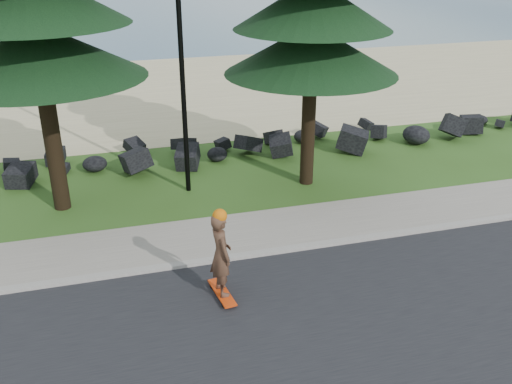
% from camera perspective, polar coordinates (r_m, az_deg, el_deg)
% --- Properties ---
extents(ground, '(160.00, 160.00, 0.00)m').
position_cam_1_polar(ground, '(13.93, -4.57, -5.07)').
color(ground, '#2D4D18').
rests_on(ground, ground).
extents(road, '(160.00, 7.00, 0.02)m').
position_cam_1_polar(road, '(10.34, 0.64, -17.05)').
color(road, black).
rests_on(road, ground).
extents(kerb, '(160.00, 0.20, 0.10)m').
position_cam_1_polar(kerb, '(13.14, -3.79, -6.76)').
color(kerb, '#9B948B').
rests_on(kerb, ground).
extents(sidewalk, '(160.00, 2.00, 0.08)m').
position_cam_1_polar(sidewalk, '(14.08, -4.74, -4.54)').
color(sidewalk, slate).
rests_on(sidewalk, ground).
extents(beach_sand, '(160.00, 15.00, 0.01)m').
position_cam_1_polar(beach_sand, '(27.37, -10.74, 9.70)').
color(beach_sand, tan).
rests_on(beach_sand, ground).
extents(ocean, '(160.00, 58.00, 0.01)m').
position_cam_1_polar(ocean, '(63.31, -14.30, 17.75)').
color(ocean, '#3E6277').
rests_on(ocean, ground).
extents(seawall_boulders, '(60.00, 2.40, 1.10)m').
position_cam_1_polar(seawall_boulders, '(18.93, -7.97, 3.10)').
color(seawall_boulders, black).
rests_on(seawall_boulders, ground).
extents(lamp_post, '(0.25, 0.14, 8.14)m').
position_cam_1_polar(lamp_post, '(15.50, -7.54, 14.24)').
color(lamp_post, black).
rests_on(lamp_post, ground).
extents(skateboarder, '(0.51, 1.10, 2.00)m').
position_cam_1_polar(skateboarder, '(11.46, -3.53, -6.28)').
color(skateboarder, red).
rests_on(skateboarder, ground).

